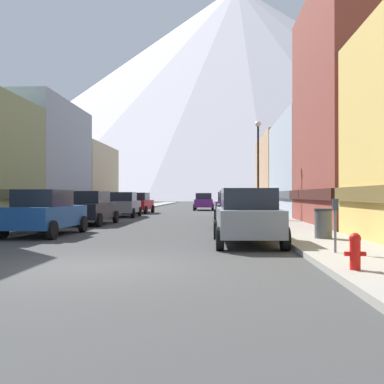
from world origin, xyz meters
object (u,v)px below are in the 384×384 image
object	(u,v)px
car_left_0	(45,212)
car_right_0	(247,216)
potted_plant_0	(54,210)
fire_hydrant_near	(355,250)
parking_meter_near	(335,218)
streetlamp_right	(258,155)
pedestrian_0	(276,206)
car_right_2	(230,205)
car_left_2	(124,204)
car_left_1	(91,208)
potted_plant_2	(22,212)
trash_bin_right	(323,223)
car_right_1	(237,209)
car_left_3	(139,203)
car_driving_0	(204,202)

from	to	relation	value
car_left_0	car_right_0	bearing A→B (deg)	-20.20
potted_plant_0	fire_hydrant_near	bearing A→B (deg)	-55.77
car_left_0	parking_meter_near	distance (m)	11.23
car_right_0	parking_meter_near	world-z (taller)	car_right_0
streetlamp_right	potted_plant_0	bearing A→B (deg)	-179.21
car_right_0	pedestrian_0	xyz separation A→B (m)	(2.45, 11.58, 0.04)
car_right_2	potted_plant_0	bearing A→B (deg)	-160.95
pedestrian_0	car_left_2	bearing A→B (deg)	147.99
car_left_0	potted_plant_0	world-z (taller)	car_left_0
car_left_0	potted_plant_0	distance (m)	10.32
car_left_0	fire_hydrant_near	bearing A→B (deg)	-42.52
car_left_1	potted_plant_2	distance (m)	3.43
car_right_0	potted_plant_2	bearing A→B (deg)	143.57
fire_hydrant_near	trash_bin_right	distance (m)	6.43
potted_plant_2	streetlamp_right	distance (m)	13.65
car_right_1	pedestrian_0	bearing A→B (deg)	62.10
parking_meter_near	streetlamp_right	xyz separation A→B (m)	(-0.40, 15.89, 2.97)
car_right_0	potted_plant_2	size ratio (longest dim) A/B	4.62
car_right_2	fire_hydrant_near	xyz separation A→B (m)	(1.65, -22.03, -0.37)
pedestrian_0	parking_meter_near	bearing A→B (deg)	-91.95
car_left_1	car_left_3	world-z (taller)	same
car_left_0	car_left_2	distance (m)	15.07
car_right_2	trash_bin_right	world-z (taller)	car_right_2
car_driving_0	streetlamp_right	distance (m)	20.45
car_left_0	parking_meter_near	size ratio (longest dim) A/B	3.36
fire_hydrant_near	pedestrian_0	world-z (taller)	pedestrian_0
car_left_0	streetlamp_right	bearing A→B (deg)	47.49
car_left_0	car_right_2	size ratio (longest dim) A/B	1.00
car_right_1	parking_meter_near	xyz separation A→B (m)	(1.95, -10.06, 0.11)
car_right_0	car_left_3	bearing A→B (deg)	107.43
car_left_1	trash_bin_right	xyz separation A→B (m)	(10.15, -8.50, -0.26)
car_right_0	potted_plant_0	distance (m)	16.61
car_right_0	parking_meter_near	bearing A→B (deg)	-57.92
trash_bin_right	car_left_2	bearing A→B (deg)	120.57
car_left_3	car_right_1	size ratio (longest dim) A/B	1.01
car_left_2	potted_plant_2	distance (m)	10.40
pedestrian_0	streetlamp_right	xyz separation A→B (m)	(-0.90, 1.20, 3.05)
car_left_1	car_left_3	bearing A→B (deg)	90.00
car_left_3	car_driving_0	xyz separation A→B (m)	(5.40, 8.43, 0.00)
car_left_0	car_right_0	distance (m)	8.10
pedestrian_0	streetlamp_right	size ratio (longest dim) A/B	0.29
car_left_2	car_right_1	world-z (taller)	same
car_right_0	streetlamp_right	size ratio (longest dim) A/B	0.76
fire_hydrant_near	parking_meter_near	bearing A→B (deg)	83.36
potted_plant_0	streetlamp_right	bearing A→B (deg)	0.79
car_left_3	streetlamp_right	xyz separation A→B (m)	(9.15, -11.43, 3.09)
trash_bin_right	pedestrian_0	xyz separation A→B (m)	(-0.10, 10.90, 0.29)
car_left_1	potted_plant_0	xyz separation A→B (m)	(-3.20, 3.42, -0.26)
car_right_0	pedestrian_0	distance (m)	11.84
streetlamp_right	car_driving_0	bearing A→B (deg)	100.69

